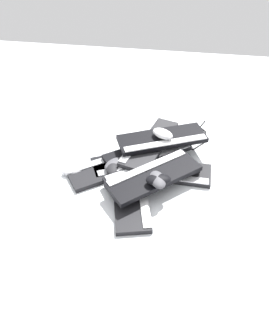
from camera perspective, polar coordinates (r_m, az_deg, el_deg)
The scene contains 17 objects.
ground_plane at distance 1.56m, azimuth -2.40°, elevation -2.49°, with size 3.20×3.20×0.00m, color silver.
keyboard_0 at distance 1.49m, azimuth -0.64°, elevation -4.52°, with size 0.46×0.25×0.03m.
keyboard_1 at distance 1.60m, azimuth 5.34°, elevation -0.50°, with size 0.17×0.44×0.03m.
keyboard_2 at distance 1.65m, azimuth 0.30°, elevation 1.25°, with size 0.33×0.46×0.03m.
keyboard_3 at distance 1.62m, azimuth -3.77°, elevation 0.17°, with size 0.38×0.45×0.03m.
keyboard_4 at distance 1.53m, azimuth 3.02°, elevation -1.21°, with size 0.37×0.45×0.03m.
keyboard_5 at distance 1.66m, azimuth 2.30°, elevation 2.71°, with size 0.38×0.44×0.03m.
keyboard_6 at distance 1.49m, azimuth 3.43°, elevation -1.38°, with size 0.40×0.43×0.03m.
keyboard_7 at distance 1.67m, azimuth 2.60°, elevation 4.37°, with size 0.46×0.27×0.03m.
keyboard_8 at distance 1.65m, azimuth 4.85°, elevation 5.08°, with size 0.32×0.46×0.03m.
mouse_0 at distance 1.56m, azimuth -3.77°, elevation -0.02°, with size 0.11×0.07×0.04m, color black.
mouse_1 at distance 1.62m, azimuth -10.65°, elevation -0.34°, with size 0.11×0.07×0.04m, color #B7B7BC.
mouse_2 at distance 1.63m, azimuth 4.93°, elevation 5.98°, with size 0.11×0.07×0.04m, color silver.
mouse_3 at distance 1.42m, azimuth 4.19°, elevation -2.03°, with size 0.11×0.07×0.04m, color black.
mouse_4 at distance 1.42m, azimuth 4.05°, elevation -2.04°, with size 0.11×0.07×0.04m, color #4C4C51.
mouse_5 at distance 1.58m, azimuth -3.57°, elevation 0.66°, with size 0.11×0.07×0.04m, color #4C4C51.
cable_0 at distance 1.84m, azimuth 9.18°, elevation 5.18°, with size 0.29×0.34×0.01m.
Camera 1 is at (1.09, 0.23, 1.09)m, focal length 35.00 mm.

